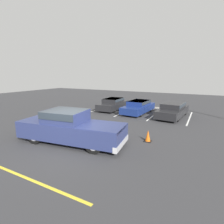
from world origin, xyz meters
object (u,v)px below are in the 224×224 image
at_px(parked_sedan_a, 113,104).
at_px(parked_sedan_b, 138,106).
at_px(pickup_truck, 71,127).
at_px(traffic_cone, 148,136).
at_px(parked_sedan_c, 173,109).
at_px(wheel_stop_curb, 151,107).

relative_size(parked_sedan_a, parked_sedan_b, 0.95).
relative_size(pickup_truck, traffic_cone, 9.45).
bearing_deg(parked_sedan_c, traffic_cone, 3.64).
bearing_deg(parked_sedan_b, traffic_cone, 27.36).
distance_m(parked_sedan_c, wheel_stop_curb, 4.27).
bearing_deg(parked_sedan_c, wheel_stop_curb, -132.94).
height_order(pickup_truck, parked_sedan_a, pickup_truck).
bearing_deg(traffic_cone, wheel_stop_curb, 104.59).
bearing_deg(parked_sedan_a, traffic_cone, 38.53).
distance_m(parked_sedan_a, parked_sedan_c, 6.18).
xyz_separation_m(parked_sedan_a, parked_sedan_b, (2.95, -0.30, 0.00)).
height_order(parked_sedan_c, traffic_cone, parked_sedan_c).
height_order(parked_sedan_c, wheel_stop_curb, parked_sedan_c).
bearing_deg(parked_sedan_b, parked_sedan_a, -91.98).
xyz_separation_m(parked_sedan_c, traffic_cone, (-0.22, -6.78, -0.35)).
height_order(parked_sedan_a, parked_sedan_c, parked_sedan_c).
relative_size(parked_sedan_a, parked_sedan_c, 0.89).
height_order(parked_sedan_b, wheel_stop_curb, parked_sedan_b).
xyz_separation_m(pickup_truck, parked_sedan_c, (3.87, 8.90, -0.23)).
bearing_deg(parked_sedan_a, parked_sedan_b, 83.05).
xyz_separation_m(parked_sedan_b, traffic_cone, (3.00, -6.86, -0.34)).
relative_size(parked_sedan_c, wheel_stop_curb, 2.83).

